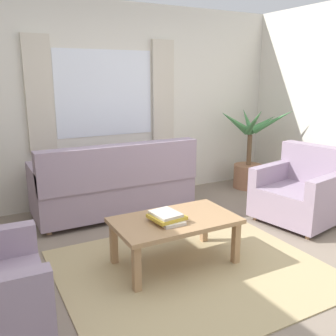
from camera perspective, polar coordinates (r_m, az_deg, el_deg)
ground_plane at (r=3.44m, az=3.76°, el=-15.29°), size 6.24×6.24×0.00m
wall_back at (r=5.07m, az=-9.78°, el=9.53°), size 5.32×0.12×2.60m
window_with_curtains at (r=4.98m, az=-9.54°, el=11.20°), size 1.98×0.07×1.40m
area_rug at (r=3.43m, az=3.76°, el=-15.20°), size 2.25×1.94×0.01m
couch at (r=4.59m, az=-8.17°, el=-2.72°), size 1.90×0.82×0.92m
armchair_right at (r=4.62m, az=19.77°, el=-3.50°), size 0.97×0.98×0.88m
coffee_table at (r=3.37m, az=1.07°, el=-8.66°), size 1.10×0.64×0.44m
book_stack_on_table at (r=3.27m, az=-0.21°, el=-7.53°), size 0.30×0.33×0.08m
potted_plant at (r=5.74m, az=12.33°, el=1.50°), size 1.07×1.05×1.30m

